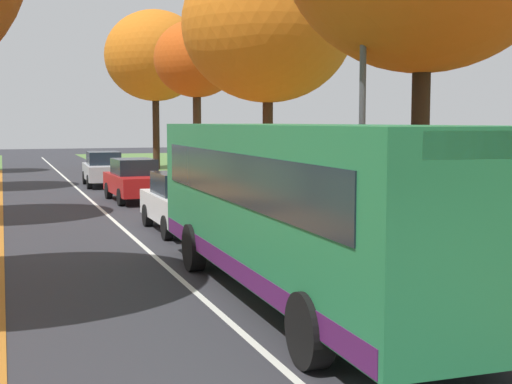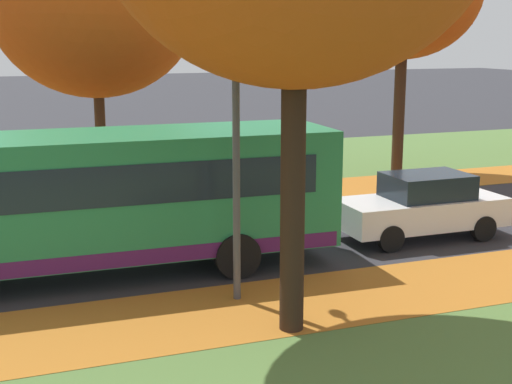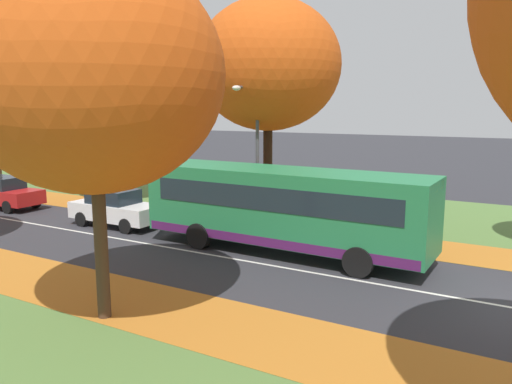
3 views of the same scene
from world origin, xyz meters
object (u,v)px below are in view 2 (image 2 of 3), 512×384
tree_left_near (95,4)px  streetlamp_right (230,102)px  car_white_lead (422,206)px  bus (87,196)px

tree_left_near → streetlamp_right: (9.32, 1.12, -2.13)m
streetlamp_right → tree_left_near: bearing=-173.2°
tree_left_near → car_white_lead: size_ratio=2.05×
bus → tree_left_near: bearing=169.6°
streetlamp_right → bus: size_ratio=0.57×
tree_left_near → bus: bearing=-10.4°
tree_left_near → bus: 8.44m
streetlamp_right → bus: streetlamp_right is taller
streetlamp_right → car_white_lead: 6.75m
tree_left_near → streetlamp_right: 9.62m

